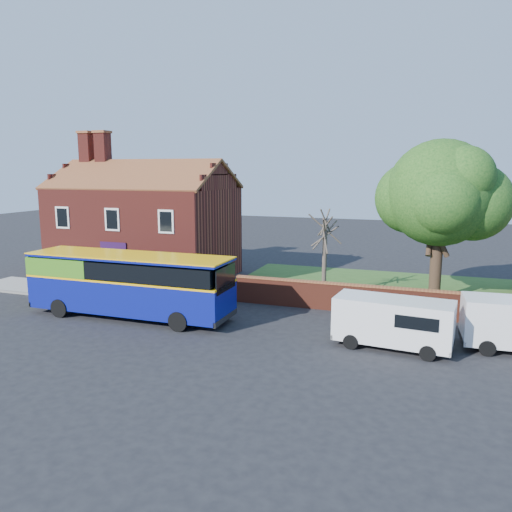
% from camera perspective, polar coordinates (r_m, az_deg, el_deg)
% --- Properties ---
extents(ground, '(120.00, 120.00, 0.00)m').
position_cam_1_polar(ground, '(25.08, -12.44, -8.60)').
color(ground, black).
rests_on(ground, ground).
extents(pavement, '(18.00, 3.50, 0.12)m').
position_cam_1_polar(pavement, '(33.47, -17.46, -4.04)').
color(pavement, gray).
rests_on(pavement, ground).
extents(kerb, '(18.00, 0.15, 0.14)m').
position_cam_1_polar(kerb, '(32.13, -19.33, -4.70)').
color(kerb, slate).
rests_on(kerb, ground).
extents(grass_strip, '(26.00, 12.00, 0.04)m').
position_cam_1_polar(grass_strip, '(34.00, 19.38, -4.00)').
color(grass_strip, '#426B28').
rests_on(grass_strip, ground).
extents(shop_building, '(12.30, 8.13, 10.50)m').
position_cam_1_polar(shop_building, '(37.55, -12.50, 2.87)').
color(shop_building, maroon).
rests_on(shop_building, ground).
extents(boundary_wall, '(22.00, 0.38, 1.60)m').
position_cam_1_polar(boundary_wall, '(27.99, 19.39, -5.25)').
color(boundary_wall, maroon).
rests_on(boundary_wall, ground).
extents(bus, '(11.20, 2.92, 3.41)m').
position_cam_1_polar(bus, '(27.63, -14.87, -2.82)').
color(bus, navy).
rests_on(bus, ground).
extents(van_near, '(5.25, 2.53, 2.23)m').
position_cam_1_polar(van_near, '(23.02, 15.44, -7.15)').
color(van_near, white).
rests_on(van_near, ground).
extents(large_tree, '(7.87, 6.23, 9.60)m').
position_cam_1_polar(large_tree, '(31.42, 20.44, 6.42)').
color(large_tree, black).
rests_on(large_tree, ground).
extents(bare_tree, '(1.96, 2.34, 5.24)m').
position_cam_1_polar(bare_tree, '(30.70, 7.84, 0.11)').
color(bare_tree, '#4C4238').
rests_on(bare_tree, ground).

